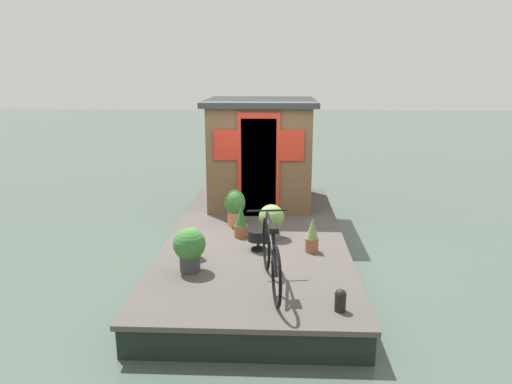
% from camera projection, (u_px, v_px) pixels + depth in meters
% --- Properties ---
extents(ground_plane, '(60.00, 60.00, 0.00)m').
position_uv_depth(ground_plane, '(257.00, 257.00, 7.63)').
color(ground_plane, '#47564C').
extents(houseboat_deck, '(5.88, 2.68, 0.42)m').
position_uv_depth(houseboat_deck, '(257.00, 244.00, 7.58)').
color(houseboat_deck, '#4C4742').
rests_on(houseboat_deck, ground_plane).
extents(houseboat_cabin, '(2.14, 2.02, 1.96)m').
position_uv_depth(houseboat_cabin, '(261.00, 151.00, 9.05)').
color(houseboat_cabin, brown).
rests_on(houseboat_cabin, houseboat_deck).
extents(bicycle, '(1.67, 0.50, 0.81)m').
position_uv_depth(bicycle, '(271.00, 255.00, 5.56)').
color(bicycle, black).
rests_on(bicycle, houseboat_deck).
extents(potted_plant_fern, '(0.34, 0.34, 0.61)m').
position_uv_depth(potted_plant_fern, '(235.00, 206.00, 7.77)').
color(potted_plant_fern, '#C6754C').
rests_on(potted_plant_fern, houseboat_deck).
extents(potted_plant_lavender, '(0.39, 0.39, 0.52)m').
position_uv_depth(potted_plant_lavender, '(271.00, 220.00, 7.20)').
color(potted_plant_lavender, slate).
rests_on(potted_plant_lavender, houseboat_deck).
extents(potted_plant_mint, '(0.19, 0.19, 0.50)m').
position_uv_depth(potted_plant_mint, '(312.00, 236.00, 6.64)').
color(potted_plant_mint, '#935138').
rests_on(potted_plant_mint, houseboat_deck).
extents(potted_plant_thyme, '(0.19, 0.19, 0.42)m').
position_uv_depth(potted_plant_thyme, '(193.00, 243.00, 6.45)').
color(potted_plant_thyme, '#B2603D').
rests_on(potted_plant_thyme, houseboat_deck).
extents(potted_plant_ivy, '(0.21, 0.21, 0.49)m').
position_uv_depth(potted_plant_ivy, '(241.00, 222.00, 7.24)').
color(potted_plant_ivy, '#935138').
rests_on(potted_plant_ivy, houseboat_deck).
extents(potted_plant_basil, '(0.41, 0.41, 0.57)m').
position_uv_depth(potted_plant_basil, '(189.00, 247.00, 5.97)').
color(potted_plant_basil, '#38383D').
rests_on(potted_plant_basil, houseboat_deck).
extents(charcoal_grill, '(0.30, 0.30, 0.29)m').
position_uv_depth(charcoal_grill, '(258.00, 236.00, 6.73)').
color(charcoal_grill, black).
rests_on(charcoal_grill, houseboat_deck).
extents(mooring_bollard, '(0.12, 0.12, 0.25)m').
position_uv_depth(mooring_bollard, '(340.00, 299.00, 5.01)').
color(mooring_bollard, black).
rests_on(mooring_bollard, houseboat_deck).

